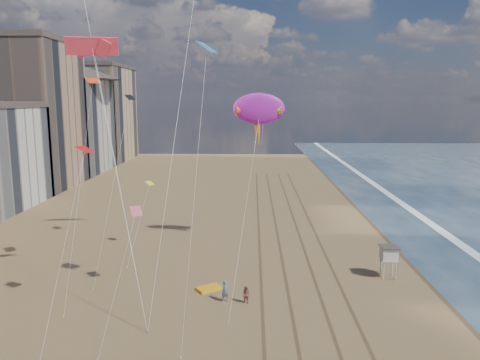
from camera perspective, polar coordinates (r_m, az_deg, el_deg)
name	(u,v)px	position (r m, az deg, el deg)	size (l,w,h in m)	color
wet_sand	(414,234)	(65.21, 20.47, -6.24)	(260.00, 260.00, 0.00)	#42301E
foam	(447,235)	(66.68, 23.91, -6.12)	(260.00, 260.00, 0.00)	white
tracks	(294,259)	(52.39, 6.62, -9.56)	(7.68, 120.00, 0.01)	brown
buildings	(14,120)	(95.49, -25.83, 6.56)	(34.72, 131.35, 29.00)	#C6B284
lifeguard_stand	(389,254)	(48.43, 17.69, -8.54)	(1.77, 1.77, 3.20)	silver
grounded_kite	(209,288)	(44.31, -3.80, -13.05)	(2.21, 1.40, 0.25)	#FEAF15
show_kite	(259,109)	(53.65, 2.33, 8.65)	(5.14, 10.40, 24.92)	#B01BB3
kite_flyer_a	(225,291)	(41.58, -1.80, -13.36)	(0.70, 0.46, 1.93)	slate
kite_flyer_b	(246,295)	(41.21, 0.76, -13.82)	(0.78, 0.61, 1.61)	#97544D
small_kites	(135,117)	(42.49, -12.64, 7.46)	(12.83, 19.30, 14.46)	#FF3C15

